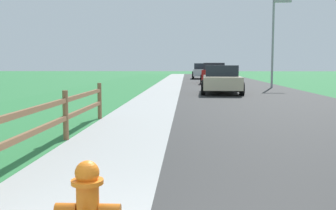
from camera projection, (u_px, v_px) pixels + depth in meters
ground_plane at (181, 86)px, 27.46m from camera, size 120.00×120.00×0.00m
road_asphalt at (230, 85)px, 29.29m from camera, size 7.00×66.00×0.01m
curb_concrete at (141, 85)px, 29.59m from camera, size 6.00×66.00×0.01m
grass_verge at (121, 85)px, 29.66m from camera, size 5.00×66.00×0.00m
fire_hydrant at (87, 208)px, 3.21m from camera, size 0.53×0.44×0.75m
rail_fence at (36, 122)px, 6.43m from camera, size 0.11×9.53×1.00m
parked_suv_beige at (221, 79)px, 20.99m from camera, size 2.24×4.74×1.45m
parked_car_red at (214, 73)px, 31.71m from camera, size 2.30×4.59×1.62m
parked_car_silver at (202, 71)px, 41.82m from camera, size 2.07×4.47×1.60m
street_lamp at (275, 35)px, 25.58m from camera, size 1.17×0.20×5.62m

